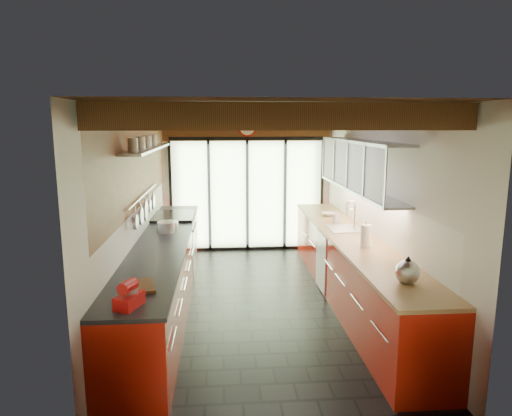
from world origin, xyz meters
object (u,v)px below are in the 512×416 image
object	(u,v)px
kettle	(408,271)
bowl	(329,214)
soap_bottle	(337,216)
paper_towel	(366,236)
stand_mixer	(129,296)

from	to	relation	value
kettle	bowl	size ratio (longest dim) A/B	1.40
kettle	soap_bottle	xyz separation A→B (m)	(0.00, 2.71, -0.02)
kettle	paper_towel	world-z (taller)	paper_towel
kettle	soap_bottle	world-z (taller)	kettle
paper_towel	soap_bottle	bearing A→B (deg)	90.00
kettle	stand_mixer	bearing A→B (deg)	-171.36
paper_towel	bowl	distance (m)	1.94
bowl	soap_bottle	bearing A→B (deg)	-90.00
stand_mixer	paper_towel	distance (m)	3.04
soap_bottle	bowl	xyz separation A→B (m)	(0.00, 0.51, -0.07)
kettle	soap_bottle	distance (m)	2.71
stand_mixer	kettle	distance (m)	2.57
soap_bottle	bowl	bearing A→B (deg)	90.00
stand_mixer	bowl	world-z (taller)	stand_mixer
stand_mixer	soap_bottle	bearing A→B (deg)	50.61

